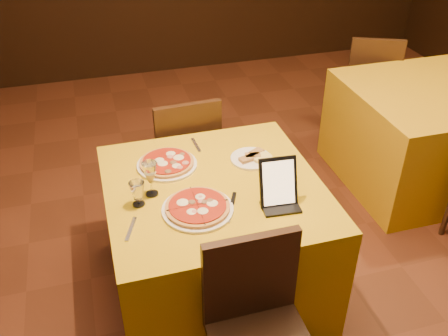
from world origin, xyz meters
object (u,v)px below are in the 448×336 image
object	(u,v)px
tablet	(278,182)
pizza_far	(167,164)
side_table	(421,136)
chair_side_far	(368,83)
water_glass	(138,194)
wine_glass	(151,179)
main_table	(214,240)
chair_main_far	(183,153)
pizza_near	(198,208)

from	to	relation	value
tablet	pizza_far	bearing A→B (deg)	139.08
side_table	pizza_far	size ratio (longest dim) A/B	3.37
chair_side_far	water_glass	world-z (taller)	chair_side_far
pizza_far	tablet	bearing A→B (deg)	-45.40
chair_side_far	wine_glass	world-z (taller)	wine_glass
main_table	water_glass	world-z (taller)	water_glass
chair_main_far	wine_glass	distance (m)	0.95
side_table	tablet	xyz separation A→B (m)	(-1.53, -0.90, 0.49)
pizza_far	wine_glass	bearing A→B (deg)	-117.27
chair_side_far	pizza_near	bearing A→B (deg)	64.92
chair_main_far	wine_glass	size ratio (longest dim) A/B	4.79
chair_side_far	pizza_far	size ratio (longest dim) A/B	2.79
pizza_near	tablet	xyz separation A→B (m)	(0.39, -0.04, 0.10)
wine_glass	water_glass	size ratio (longest dim) A/B	1.46
main_table	chair_side_far	distance (m)	2.33
chair_side_far	tablet	world-z (taller)	tablet
main_table	water_glass	xyz separation A→B (m)	(-0.39, -0.05, 0.44)
wine_glass	water_glass	world-z (taller)	wine_glass
pizza_far	wine_glass	world-z (taller)	wine_glass
pizza_far	wine_glass	xyz separation A→B (m)	(-0.12, -0.23, 0.08)
side_table	chair_side_far	bearing A→B (deg)	90.00
chair_main_far	pizza_near	world-z (taller)	chair_main_far
tablet	side_table	bearing A→B (deg)	35.10
chair_main_far	water_glass	bearing A→B (deg)	63.00
main_table	chair_main_far	bearing A→B (deg)	90.00
chair_side_far	pizza_near	xyz separation A→B (m)	(-1.92, -1.67, 0.31)
wine_glass	tablet	xyz separation A→B (m)	(0.58, -0.23, 0.03)
pizza_near	tablet	bearing A→B (deg)	-6.13
side_table	chair_side_far	size ratio (longest dim) A/B	1.21
chair_side_far	pizza_far	xyz separation A→B (m)	(-1.98, -1.25, 0.31)
chair_main_far	pizza_far	xyz separation A→B (m)	(-0.20, -0.57, 0.31)
side_table	pizza_far	distance (m)	2.07
side_table	water_glass	world-z (taller)	water_glass
pizza_near	main_table	bearing A→B (deg)	54.56
side_table	chair_main_far	distance (m)	1.80
main_table	tablet	xyz separation A→B (m)	(0.26, -0.22, 0.49)
chair_side_far	tablet	xyz separation A→B (m)	(-1.53, -1.71, 0.41)
side_table	pizza_far	xyz separation A→B (m)	(-1.98, -0.44, 0.39)
chair_main_far	water_glass	world-z (taller)	chair_main_far
pizza_far	water_glass	size ratio (longest dim) A/B	2.51
side_table	tablet	distance (m)	1.84
pizza_near	pizza_far	distance (m)	0.43
tablet	main_table	bearing A→B (deg)	144.28
pizza_far	water_glass	distance (m)	0.36
chair_main_far	tablet	bearing A→B (deg)	101.38
main_table	chair_main_far	distance (m)	0.82
main_table	side_table	bearing A→B (deg)	20.91
main_table	wine_glass	xyz separation A→B (m)	(-0.32, 0.01, 0.47)
tablet	chair_side_far	bearing A→B (deg)	52.74
pizza_near	chair_main_far	bearing A→B (deg)	82.70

